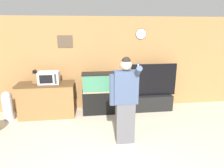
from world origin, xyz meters
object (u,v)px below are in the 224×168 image
(counter_island, at_px, (47,100))
(knife_block, at_px, (35,78))
(microwave, at_px, (49,77))
(person_standing, at_px, (125,100))
(trash_bin, at_px, (8,105))
(aquarium_on_stand, at_px, (101,93))
(tv_on_stand, at_px, (153,97))

(counter_island, relative_size, knife_block, 4.04)
(counter_island, bearing_deg, microwave, 1.16)
(person_standing, bearing_deg, trash_bin, 152.86)
(counter_island, relative_size, person_standing, 0.81)
(person_standing, xyz_separation_m, trash_bin, (-2.77, 1.42, -0.54))
(microwave, bearing_deg, knife_block, 172.78)
(microwave, relative_size, aquarium_on_stand, 0.45)
(trash_bin, bearing_deg, knife_block, 9.07)
(aquarium_on_stand, relative_size, tv_on_stand, 0.85)
(tv_on_stand, bearing_deg, counter_island, -178.34)
(microwave, bearing_deg, person_standing, -41.24)
(knife_block, height_order, aquarium_on_stand, knife_block)
(person_standing, bearing_deg, knife_block, 143.25)
(counter_island, height_order, aquarium_on_stand, aquarium_on_stand)
(microwave, xyz_separation_m, knife_block, (-0.36, 0.05, -0.01))
(tv_on_stand, relative_size, trash_bin, 1.77)
(person_standing, relative_size, trash_bin, 2.34)
(knife_block, xyz_separation_m, person_standing, (2.05, -1.53, -0.13))
(tv_on_stand, xyz_separation_m, trash_bin, (-3.89, -0.15, 0.00))
(tv_on_stand, distance_m, person_standing, 2.00)
(tv_on_stand, height_order, trash_bin, tv_on_stand)
(knife_block, xyz_separation_m, trash_bin, (-0.72, -0.11, -0.67))
(microwave, bearing_deg, trash_bin, -176.30)
(microwave, relative_size, person_standing, 0.29)
(microwave, relative_size, knife_block, 1.44)
(microwave, bearing_deg, tv_on_stand, 1.67)
(aquarium_on_stand, distance_m, person_standing, 1.64)
(microwave, height_order, tv_on_stand, tv_on_stand)
(knife_block, relative_size, tv_on_stand, 0.27)
(knife_block, distance_m, trash_bin, 0.98)
(microwave, xyz_separation_m, person_standing, (1.70, -1.49, -0.15))
(knife_block, bearing_deg, counter_island, -10.31)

